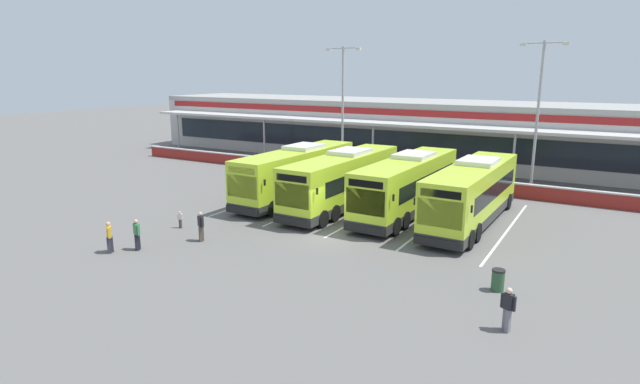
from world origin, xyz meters
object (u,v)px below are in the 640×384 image
(coach_bus_centre, at_px, (407,186))
(pedestrian_near_bin, at_px, (137,233))
(litter_bin, at_px, (498,280))
(pedestrian_with_handbag, at_px, (109,236))
(pedestrian_in_dark_coat, at_px, (201,225))
(coach_bus_left_centre, at_px, (343,181))
(lamp_post_centre, at_px, (538,109))
(coach_bus_leftmost, at_px, (297,174))
(lamp_post_west, at_px, (343,102))
(pedestrian_child, at_px, (180,219))
(pedestrian_approaching_bus, at_px, (508,308))
(coach_bus_right_centre, at_px, (472,194))

(coach_bus_centre, relative_size, pedestrian_near_bin, 7.53)
(pedestrian_near_bin, distance_m, litter_bin, 17.40)
(pedestrian_with_handbag, xyz_separation_m, pedestrian_in_dark_coat, (2.68, 3.66, 0.02))
(coach_bus_left_centre, relative_size, litter_bin, 13.11)
(lamp_post_centre, bearing_deg, coach_bus_leftmost, -144.44)
(pedestrian_in_dark_coat, relative_size, lamp_post_west, 0.15)
(pedestrian_child, bearing_deg, lamp_post_west, 88.92)
(pedestrian_in_dark_coat, distance_m, pedestrian_approaching_bus, 16.17)
(lamp_post_centre, bearing_deg, pedestrian_in_dark_coat, -123.28)
(coach_bus_left_centre, distance_m, pedestrian_child, 10.80)
(coach_bus_leftmost, xyz_separation_m, litter_bin, (15.72, -9.05, -1.32))
(coach_bus_centre, bearing_deg, pedestrian_with_handbag, -125.06)
(pedestrian_approaching_bus, bearing_deg, pedestrian_child, 170.72)
(pedestrian_approaching_bus, bearing_deg, lamp_post_west, 129.33)
(coach_bus_centre, bearing_deg, pedestrian_near_bin, -124.57)
(coach_bus_leftmost, height_order, pedestrian_approaching_bus, coach_bus_leftmost)
(pedestrian_child, distance_m, pedestrian_near_bin, 3.95)
(lamp_post_west, xyz_separation_m, litter_bin, (17.42, -19.12, -5.82))
(litter_bin, bearing_deg, coach_bus_right_centre, 110.58)
(pedestrian_child, distance_m, lamp_post_centre, 25.97)
(pedestrian_in_dark_coat, bearing_deg, pedestrian_near_bin, -124.21)
(coach_bus_right_centre, xyz_separation_m, litter_bin, (3.45, -9.18, -1.32))
(coach_bus_leftmost, distance_m, lamp_post_centre, 17.97)
(coach_bus_centre, xyz_separation_m, lamp_post_west, (-9.83, 9.72, 4.50))
(coach_bus_left_centre, distance_m, pedestrian_in_dark_coat, 10.62)
(lamp_post_centre, relative_size, litter_bin, 11.83)
(coach_bus_left_centre, height_order, pedestrian_with_handbag, coach_bus_left_centre)
(coach_bus_centre, height_order, pedestrian_approaching_bus, coach_bus_centre)
(coach_bus_leftmost, relative_size, coach_bus_left_centre, 1.00)
(coach_bus_left_centre, distance_m, lamp_post_west, 12.70)
(coach_bus_centre, distance_m, litter_bin, 12.16)
(pedestrian_child, height_order, litter_bin, pedestrian_child)
(coach_bus_leftmost, bearing_deg, pedestrian_approaching_bus, -36.58)
(coach_bus_leftmost, relative_size, coach_bus_centre, 1.00)
(pedestrian_child, xyz_separation_m, lamp_post_west, (0.37, 19.39, 5.75))
(coach_bus_leftmost, relative_size, pedestrian_approaching_bus, 7.53)
(lamp_post_centre, bearing_deg, lamp_post_west, -179.83)
(coach_bus_left_centre, height_order, pedestrian_approaching_bus, coach_bus_left_centre)
(pedestrian_with_handbag, relative_size, pedestrian_in_dark_coat, 1.00)
(pedestrian_in_dark_coat, xyz_separation_m, pedestrian_approaching_bus, (16.06, -1.92, 0.00))
(pedestrian_child, height_order, lamp_post_centre, lamp_post_centre)
(pedestrian_with_handbag, relative_size, litter_bin, 1.74)
(pedestrian_near_bin, xyz_separation_m, pedestrian_approaching_bus, (17.88, 0.77, 0.00))
(coach_bus_left_centre, relative_size, pedestrian_near_bin, 7.53)
(lamp_post_centre, bearing_deg, pedestrian_near_bin, -123.39)
(coach_bus_left_centre, xyz_separation_m, coach_bus_right_centre, (8.38, 0.53, 0.00))
(pedestrian_near_bin, xyz_separation_m, lamp_post_centre, (15.34, 23.28, 5.42))
(lamp_post_centre, bearing_deg, litter_bin, -85.34)
(coach_bus_right_centre, height_order, lamp_post_west, lamp_post_west)
(coach_bus_leftmost, bearing_deg, coach_bus_right_centre, 0.61)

